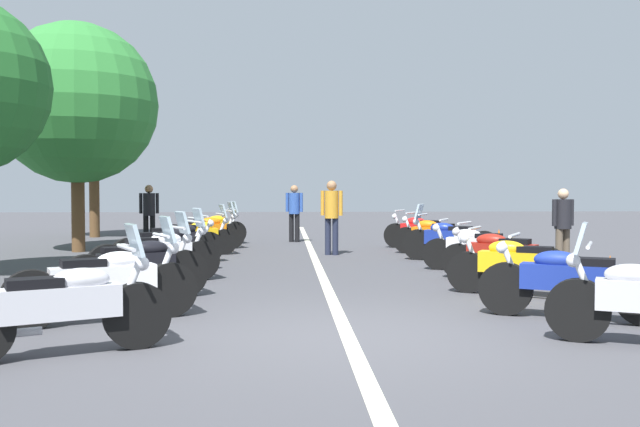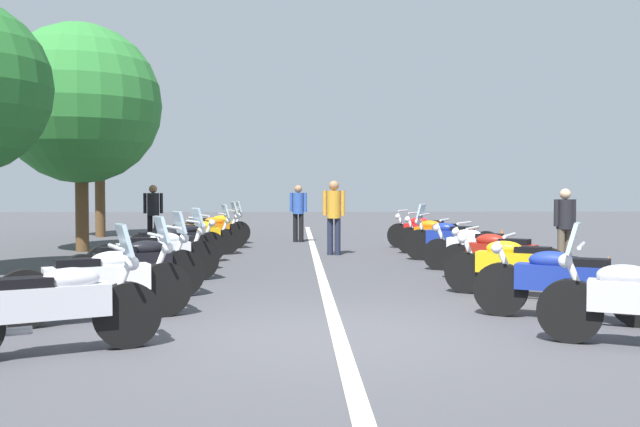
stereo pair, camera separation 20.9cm
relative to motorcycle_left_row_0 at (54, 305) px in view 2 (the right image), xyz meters
The scene contains 26 objects.
ground_plane 2.83m from the motorcycle_left_row_0, 74.09° to the right, with size 80.00×80.00×0.00m, color #424247.
lane_centre_stripe 7.68m from the motorcycle_left_row_0, 20.47° to the right, with size 28.77×0.16×0.01m, color beige.
motorcycle_left_row_0 is the anchor object (origin of this frame).
motorcycle_left_row_1 1.60m from the motorcycle_left_row_0, ahead, with size 1.13×2.05×1.22m.
motorcycle_left_row_2 3.16m from the motorcycle_left_row_0, ahead, with size 1.09×1.87×1.23m.
motorcycle_left_row_3 4.91m from the motorcycle_left_row_0, ahead, with size 1.17×2.03×1.23m.
motorcycle_left_row_4 6.43m from the motorcycle_left_row_0, ahead, with size 1.11×1.85×1.01m.
motorcycle_left_row_5 7.97m from the motorcycle_left_row_0, ahead, with size 0.97×1.98×1.00m.
motorcycle_left_row_6 9.63m from the motorcycle_left_row_0, ahead, with size 0.93×1.95×1.19m.
motorcycle_left_row_7 11.30m from the motorcycle_left_row_0, ahead, with size 0.93×2.07×1.22m.
motorcycle_left_row_8 12.84m from the motorcycle_left_row_0, ahead, with size 0.95×1.94×1.21m.
motorcycle_right_row_1 5.58m from the motorcycle_left_row_0, 74.57° to the right, with size 1.19×1.98×1.00m.
motorcycle_right_row_2 6.31m from the motorcycle_left_row_0, 58.42° to the right, with size 1.19×1.90×0.99m.
motorcycle_right_row_3 7.48m from the motorcycle_left_row_0, 48.92° to the right, with size 1.32×1.82×0.98m.
motorcycle_right_row_4 8.41m from the motorcycle_left_row_0, 41.75° to the right, with size 1.09×1.91×0.98m.
motorcycle_right_row_5 9.82m from the motorcycle_left_row_0, 34.32° to the right, with size 1.12×1.92×1.22m.
motorcycle_right_row_6 11.11m from the motorcycle_left_row_0, 29.86° to the right, with size 1.14×1.81×1.00m.
motorcycle_right_row_7 12.48m from the motorcycle_left_row_0, 26.40° to the right, with size 1.19×1.86×1.01m.
traffic_cone_1 7.27m from the motorcycle_left_row_0, 65.33° to the right, with size 0.36×0.36×0.61m.
traffic_cone_2 11.83m from the motorcycle_left_row_0, 36.65° to the right, with size 0.36×0.36×0.61m.
bystander_0 10.06m from the motorcycle_left_row_0, 47.89° to the right, with size 0.32×0.50×1.56m.
bystander_1 10.14m from the motorcycle_left_row_0, 17.92° to the right, with size 0.32×0.51×1.75m.
bystander_2 13.87m from the motorcycle_left_row_0, ahead, with size 0.32×0.50×1.67m.
bystander_3 12.60m from the motorcycle_left_row_0, ahead, with size 0.32×0.53×1.66m.
roadside_tree_0 11.64m from the motorcycle_left_row_0, 15.95° to the left, with size 3.93×3.93×5.62m.
roadside_tree_1 16.88m from the motorcycle_left_row_0, 14.44° to the left, with size 3.63×3.63×5.69m.
Camera 2 is at (-7.12, 0.44, 1.54)m, focal length 38.39 mm.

